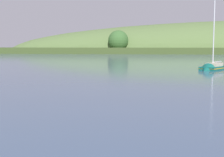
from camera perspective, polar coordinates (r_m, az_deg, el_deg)
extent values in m
cube|color=#3C4E24|center=(217.52, 16.56, 4.81)|extent=(519.95, 80.18, 3.80)
sphere|color=#38602D|center=(206.77, 1.13, 6.81)|extent=(13.09, 13.09, 13.09)
cube|color=#0F564C|center=(65.16, 17.87, 1.46)|extent=(6.62, 8.66, 1.47)
cone|color=#0F564C|center=(61.36, 16.46, 1.26)|extent=(3.53, 3.20, 2.89)
cube|color=gold|center=(65.13, 17.88, 1.84)|extent=(6.65, 8.68, 0.14)
cube|color=#BCB299|center=(64.91, 17.83, 2.39)|extent=(3.59, 4.23, 0.65)
cylinder|color=silver|center=(64.09, 17.72, 7.64)|extent=(0.21, 0.21, 12.46)
cylinder|color=silver|center=(66.13, 18.27, 2.84)|extent=(2.24, 3.86, 0.17)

